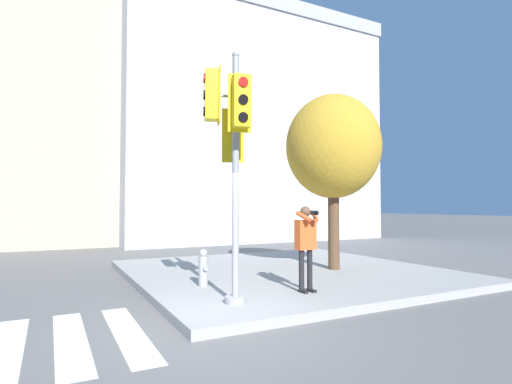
{
  "coord_description": "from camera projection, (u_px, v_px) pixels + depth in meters",
  "views": [
    {
      "loc": [
        -2.28,
        -5.91,
        1.9
      ],
      "look_at": [
        1.21,
        0.82,
        2.17
      ],
      "focal_mm": 28.0,
      "sensor_mm": 36.0,
      "label": 1
    }
  ],
  "objects": [
    {
      "name": "crosswalk_stripes",
      "position": [
        6.0,
        349.0,
        5.28
      ],
      "size": [
        3.56,
        3.03,
        0.01
      ],
      "color": "silver",
      "rests_on": "ground_plane"
    },
    {
      "name": "sidewalk_corner",
      "position": [
        285.0,
        272.0,
        10.94
      ],
      "size": [
        8.0,
        8.0,
        0.17
      ],
      "color": "#9E9B96",
      "rests_on": "ground_plane"
    },
    {
      "name": "fire_hydrant",
      "position": [
        203.0,
        268.0,
        8.62
      ],
      "size": [
        0.2,
        0.26,
        0.8
      ],
      "color": "#99999E",
      "rests_on": "sidewalk_corner"
    },
    {
      "name": "ground_plane",
      "position": [
        212.0,
        328.0,
        6.22
      ],
      "size": [
        160.0,
        160.0,
        0.0
      ],
      "primitive_type": "plane",
      "color": "slate"
    },
    {
      "name": "person_photographer",
      "position": [
        306.0,
        240.0,
        8.09
      ],
      "size": [
        0.5,
        0.53,
        1.73
      ],
      "color": "black",
      "rests_on": "sidewalk_corner"
    },
    {
      "name": "building_right",
      "position": [
        234.0,
        133.0,
        25.35
      ],
      "size": [
        15.1,
        10.33,
        13.13
      ],
      "color": "#BCBCC1",
      "rests_on": "ground_plane"
    },
    {
      "name": "street_tree",
      "position": [
        333.0,
        147.0,
        11.08
      ],
      "size": [
        2.62,
        2.62,
        4.83
      ],
      "color": "brown",
      "rests_on": "sidewalk_corner"
    },
    {
      "name": "building_left",
      "position": [
        3.0,
        99.0,
        21.02
      ],
      "size": [
        11.56,
        10.44,
        15.14
      ],
      "color": "tan",
      "rests_on": "ground_plane"
    },
    {
      "name": "traffic_signal_pole",
      "position": [
        230.0,
        135.0,
        7.22
      ],
      "size": [
        0.87,
        1.18,
        4.56
      ],
      "color": "#939399",
      "rests_on": "sidewalk_corner"
    }
  ]
}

